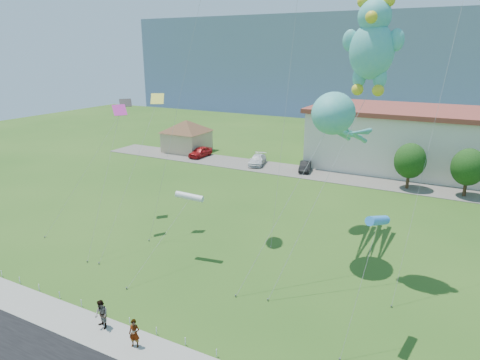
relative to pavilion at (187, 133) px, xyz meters
name	(u,v)px	position (x,y,z in m)	size (l,w,h in m)	color
ground	(157,318)	(24.00, -38.00, -3.02)	(160.00, 160.00, 0.00)	#264F16
sidewalk	(126,343)	(24.00, -40.75, -2.97)	(80.00, 2.50, 0.10)	gray
parking_strip	(327,175)	(24.00, -3.00, -2.99)	(70.00, 6.00, 0.06)	#59544C
hill_ridge	(416,61)	(24.00, 82.00, 9.48)	(160.00, 50.00, 25.00)	slate
pavilion	(187,133)	(0.00, 0.00, 0.00)	(9.20, 9.20, 5.00)	tan
rope_fence	(143,326)	(24.00, -39.30, -2.77)	(26.05, 0.05, 0.50)	white
tree_near	(410,161)	(34.00, -4.00, 0.36)	(3.60, 3.60, 5.47)	#3F2B19
tree_mid	(468,167)	(40.00, -4.00, 0.36)	(3.60, 3.60, 5.47)	#3F2B19
pedestrian_left	(134,333)	(24.68, -40.74, -2.09)	(0.60, 0.40, 1.66)	gray
pedestrian_right	(101,315)	(21.89, -40.37, -2.04)	(0.86, 0.67, 1.77)	gray
parked_car_red	(200,152)	(4.01, -2.27, -2.20)	(1.80, 4.48, 1.53)	#AE1518
parked_car_white	(257,160)	(13.75, -2.49, -2.27)	(1.93, 4.75, 1.38)	silver
parked_car_black	(305,166)	(20.82, -2.48, -2.32)	(1.36, 3.89, 1.28)	black
octopus_kite	(338,122)	(30.69, -24.30, 7.54)	(5.10, 15.58, 12.87)	teal
teddy_bear_kite	(372,44)	(33.10, -26.37, 13.02)	(5.86, 8.09, 18.94)	teal
small_kite_cyan	(378,221)	(35.67, -33.86, 4.05)	(1.10, 3.86, 7.56)	#338BE6
small_kite_pink	(116,126)	(13.25, -29.01, 6.53)	(2.40, 7.30, 11.23)	#E733AC
small_kite_white	(189,197)	(21.27, -30.28, 1.94)	(1.47, 7.33, 5.44)	silver
small_kite_black	(116,118)	(10.28, -25.84, 6.56)	(3.24, 9.24, 11.35)	black
small_kite_yellow	(151,117)	(15.49, -27.19, 7.20)	(1.29, 9.21, 12.09)	yellow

